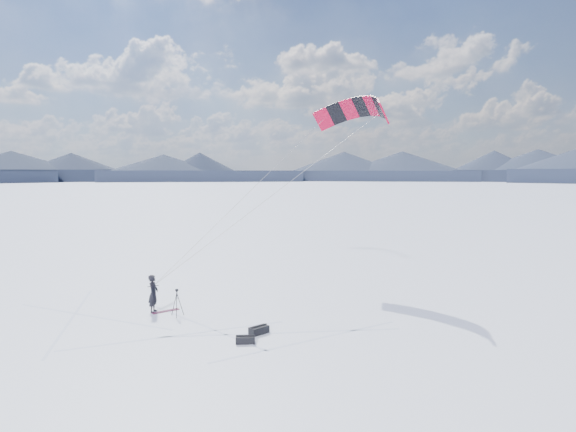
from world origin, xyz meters
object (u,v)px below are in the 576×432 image
object	(u,v)px
tripod	(177,299)
gear_bag_b	(245,339)
snowkiter	(154,312)
snowboard	(166,311)
gear_bag_a	(259,330)

from	to	relation	value
tripod	gear_bag_b	world-z (taller)	tripod
snowkiter	snowboard	xyz separation A→B (m)	(0.56, -0.07, 0.02)
snowkiter	gear_bag_b	distance (m)	6.42
snowkiter	gear_bag_b	xyz separation A→B (m)	(3.50, -5.37, 0.15)
gear_bag_a	snowboard	bearing A→B (deg)	104.92
snowboard	gear_bag_b	xyz separation A→B (m)	(2.95, -5.31, 0.13)
snowkiter	gear_bag_a	size ratio (longest dim) A/B	1.98
tripod	gear_bag_b	xyz separation A→B (m)	(2.44, -4.40, -0.68)
snowkiter	tripod	xyz separation A→B (m)	(1.07, -0.97, 0.83)
snowkiter	gear_bag_a	xyz separation A→B (m)	(4.25, -4.44, 0.16)
gear_bag_b	snowkiter	bearing A→B (deg)	134.68
snowboard	gear_bag_a	xyz separation A→B (m)	(3.69, -4.38, 0.15)
gear_bag_a	tripod	bearing A→B (deg)	107.29
snowboard	gear_bag_a	bearing A→B (deg)	-71.02
tripod	gear_bag_b	bearing A→B (deg)	-80.86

